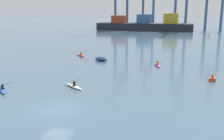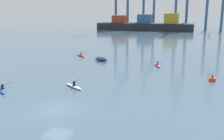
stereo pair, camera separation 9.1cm
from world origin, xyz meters
TOP-DOWN VIEW (x-y plane):
  - ground_plane at (0.00, 0.00)m, footprint 800.00×800.00m
  - container_barge at (-9.10, 102.42)m, footprint 43.99×10.17m
  - capsized_dinghy at (-3.92, 24.18)m, footprint 2.79×1.71m
  - channel_buoy at (14.71, 15.15)m, footprint 0.90×0.90m
  - kayak_magenta at (6.53, 22.86)m, footprint 2.15×3.41m
  - kayak_red at (-9.56, 27.89)m, footprint 2.92×2.73m
  - kayak_blue at (-8.94, 3.58)m, footprint 2.72×2.93m
  - kayak_white at (-1.58, 7.20)m, footprint 3.14×2.42m

SIDE VIEW (x-z plane):
  - ground_plane at x=0.00m, z-range 0.00..0.00m
  - kayak_magenta at x=6.53m, z-range -0.30..0.65m
  - kayak_red at x=-9.56m, z-range -0.33..0.68m
  - kayak_blue at x=-8.94m, z-range -0.34..0.68m
  - kayak_white at x=-1.58m, z-range -0.35..0.70m
  - capsized_dinghy at x=-3.92m, z-range -0.03..0.73m
  - channel_buoy at x=14.71m, z-range -0.14..0.86m
  - container_barge at x=-9.10m, z-range -1.30..6.55m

